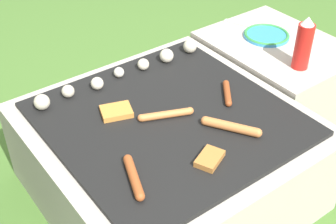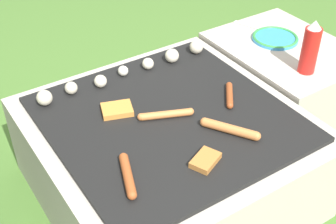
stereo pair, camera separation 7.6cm
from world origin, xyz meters
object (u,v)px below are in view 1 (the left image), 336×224
(fork_utensil, at_px, (240,24))
(plate_colorful, at_px, (266,35))
(sausage_front_center, at_px, (166,114))
(condiment_bottle, at_px, (304,44))

(fork_utensil, bearing_deg, plate_colorful, -85.48)
(sausage_front_center, bearing_deg, plate_colorful, 16.29)
(condiment_bottle, bearing_deg, fork_utensil, 80.46)
(plate_colorful, distance_m, condiment_bottle, 0.29)
(plate_colorful, height_order, fork_utensil, plate_colorful)
(sausage_front_center, distance_m, plate_colorful, 0.74)
(sausage_front_center, xyz_separation_m, plate_colorful, (0.71, 0.21, -0.00))
(sausage_front_center, bearing_deg, fork_utensil, 27.57)
(sausage_front_center, height_order, plate_colorful, sausage_front_center)
(plate_colorful, xyz_separation_m, condiment_bottle, (-0.08, -0.26, 0.10))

